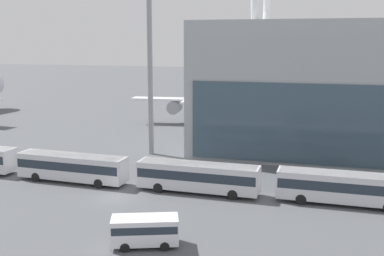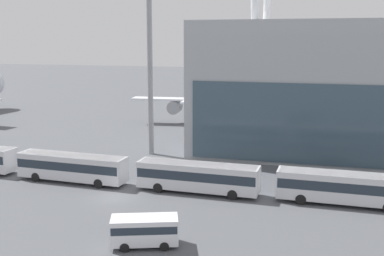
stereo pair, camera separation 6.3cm
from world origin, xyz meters
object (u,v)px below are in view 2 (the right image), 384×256
Objects in this scene: shuttle_bus_2 at (198,176)px; shuttle_bus_3 at (344,186)px; airliner_at_gate_far at (230,96)px; service_van_foreground at (145,229)px; shuttle_bus_1 at (72,166)px.

shuttle_bus_3 is (14.17, 0.27, 0.00)m from shuttle_bus_2.
airliner_at_gate_far is 6.96× the size of service_van_foreground.
shuttle_bus_2 is at bearing -178.90° from airliner_at_gate_far.
service_van_foreground is at bearing -41.79° from shuttle_bus_1.
shuttle_bus_1 reaches higher than service_van_foreground.
shuttle_bus_2 is at bearing -177.97° from shuttle_bus_3.
airliner_at_gate_far reaches higher than service_van_foreground.
service_van_foreground is (-14.66, -13.74, -0.46)m from shuttle_bus_3.
shuttle_bus_1 is 2.31× the size of service_van_foreground.
airliner_at_gate_far is 3.02× the size of shuttle_bus_3.
airliner_at_gate_far is 3.01× the size of shuttle_bus_1.
airliner_at_gate_far is 44.06m from shuttle_bus_3.
airliner_at_gate_far reaches higher than shuttle_bus_3.
airliner_at_gate_far is at bearing 74.64° from service_van_foreground.
shuttle_bus_3 is at bearing 23.18° from service_van_foreground.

